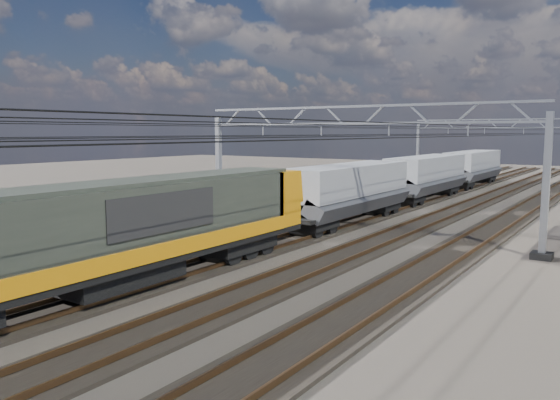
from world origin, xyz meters
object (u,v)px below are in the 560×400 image
Objects in this scene: catenary_gantry_far at (503,149)px; hopper_wagon_mid at (427,174)px; locomotive at (117,229)px; hopper_wagon_lead at (349,189)px; catenary_gantry_mid at (353,165)px; hopper_wagon_third at (473,165)px.

catenary_gantry_far is 18.55m from hopper_wagon_mid.
hopper_wagon_mid is (-0.00, 31.90, -0.09)m from locomotive.
hopper_wagon_lead is at bearing 90.00° from locomotive.
catenary_gantry_far reaches higher than hopper_wagon_mid.
catenary_gantry_mid reaches higher than locomotive.
catenary_gantry_mid is at bearing -86.41° from hopper_wagon_third.
hopper_wagon_lead and hopper_wagon_mid have the same top height.
catenary_gantry_mid is at bearing -83.53° from hopper_wagon_mid.
catenary_gantry_mid is 1.53× the size of hopper_wagon_lead.
hopper_wagon_third is (0.00, 14.20, 0.00)m from hopper_wagon_mid.
hopper_wagon_mid is 14.20m from hopper_wagon_third.
hopper_wagon_mid is at bearing -90.00° from hopper_wagon_third.
catenary_gantry_mid is at bearing 82.01° from locomotive.
locomotive reaches higher than hopper_wagon_mid.
catenary_gantry_mid is 1.53× the size of hopper_wagon_third.
locomotive is at bearing -92.28° from catenary_gantry_far.
catenary_gantry_far is 0.94× the size of locomotive.
catenary_gantry_mid is 1.53× the size of hopper_wagon_mid.
catenary_gantry_far is 1.53× the size of hopper_wagon_mid.
hopper_wagon_third is at bearing 90.00° from locomotive.
hopper_wagon_lead is 28.40m from hopper_wagon_third.
catenary_gantry_far is (0.00, 36.00, 0.00)m from catenary_gantry_mid.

